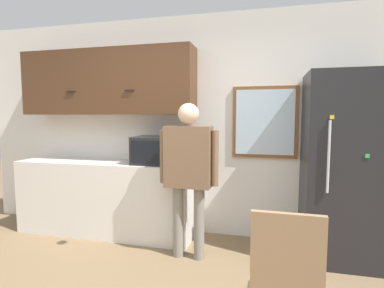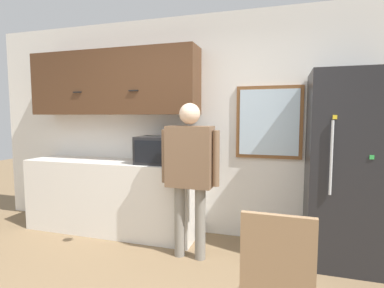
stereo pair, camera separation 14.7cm
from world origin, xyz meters
The scene contains 8 objects.
back_wall centered at (0.00, 2.08, 1.35)m, with size 6.00×0.06×2.70m.
counter centered at (-1.09, 1.76, 0.46)m, with size 2.23×0.57×0.91m.
upper_cabinets centered at (-1.09, 1.86, 1.90)m, with size 2.23×0.39×0.79m.
microwave centered at (-0.39, 1.74, 1.07)m, with size 0.55×0.39×0.33m.
person centered at (0.09, 1.35, 0.98)m, with size 0.62×0.23×1.61m.
refrigerator centered at (1.63, 1.71, 0.96)m, with size 0.77×0.70×1.91m.
chair centered at (0.99, 0.23, 0.52)m, with size 0.45×0.45×0.94m.
window centered at (0.84, 2.04, 1.41)m, with size 0.75×0.05×0.84m.
Camera 1 is at (0.86, -1.57, 1.48)m, focal length 28.00 mm.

